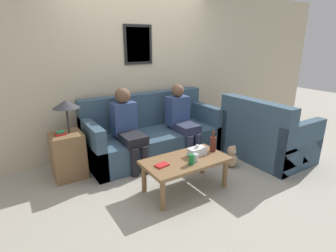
# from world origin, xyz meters

# --- Properties ---
(ground_plane) EXTENTS (16.00, 16.00, 0.00)m
(ground_plane) POSITION_xyz_m (0.00, 0.00, 0.00)
(ground_plane) COLOR #ADA899
(wall_back) EXTENTS (9.00, 0.08, 2.60)m
(wall_back) POSITION_xyz_m (0.00, 1.00, 1.30)
(wall_back) COLOR beige
(wall_back) RESTS_ON ground_plane
(couch_main) EXTENTS (2.13, 0.89, 0.95)m
(couch_main) POSITION_xyz_m (0.00, 0.54, 0.32)
(couch_main) COLOR #385166
(couch_main) RESTS_ON ground_plane
(couch_side) EXTENTS (0.89, 1.22, 0.95)m
(couch_side) POSITION_xyz_m (1.40, -0.53, 0.32)
(couch_side) COLOR #385166
(couch_side) RESTS_ON ground_plane
(coffee_table) EXTENTS (1.03, 0.55, 0.40)m
(coffee_table) POSITION_xyz_m (-0.20, -0.63, 0.35)
(coffee_table) COLOR olive
(coffee_table) RESTS_ON ground_plane
(side_table_with_lamp) EXTENTS (0.42, 0.40, 1.05)m
(side_table_with_lamp) POSITION_xyz_m (-1.32, 0.47, 0.38)
(side_table_with_lamp) COLOR olive
(side_table_with_lamp) RESTS_ON ground_plane
(wine_bottle) EXTENTS (0.08, 0.08, 0.27)m
(wine_bottle) POSITION_xyz_m (0.25, -0.61, 0.51)
(wine_bottle) COLOR #562319
(wine_bottle) RESTS_ON coffee_table
(drinking_glass) EXTENTS (0.07, 0.07, 0.09)m
(drinking_glass) POSITION_xyz_m (-0.13, -0.73, 0.45)
(drinking_glass) COLOR silver
(drinking_glass) RESTS_ON coffee_table
(book_stack) EXTENTS (0.17, 0.13, 0.02)m
(book_stack) POSITION_xyz_m (-0.52, -0.62, 0.41)
(book_stack) COLOR red
(book_stack) RESTS_ON coffee_table
(soda_can) EXTENTS (0.07, 0.07, 0.12)m
(soda_can) POSITION_xyz_m (-0.22, -0.77, 0.46)
(soda_can) COLOR #197A38
(soda_can) RESTS_ON coffee_table
(tissue_box) EXTENTS (0.23, 0.12, 0.15)m
(tissue_box) POSITION_xyz_m (-0.01, -0.61, 0.46)
(tissue_box) COLOR silver
(tissue_box) RESTS_ON coffee_table
(person_left) EXTENTS (0.34, 0.65, 1.13)m
(person_left) POSITION_xyz_m (-0.50, 0.36, 0.61)
(person_left) COLOR black
(person_left) RESTS_ON ground_plane
(person_right) EXTENTS (0.34, 0.61, 1.11)m
(person_right) POSITION_xyz_m (0.41, 0.32, 0.60)
(person_right) COLOR #2D334C
(person_right) RESTS_ON ground_plane
(teddy_bear) EXTENTS (0.20, 0.20, 0.32)m
(teddy_bear) POSITION_xyz_m (0.74, -0.48, 0.14)
(teddy_bear) COLOR tan
(teddy_bear) RESTS_ON ground_plane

